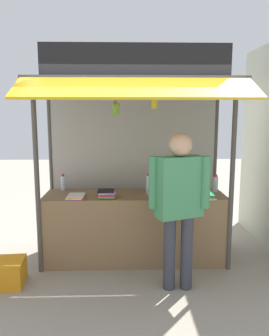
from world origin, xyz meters
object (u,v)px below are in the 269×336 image
(water_bottle_right, at_px, (215,184))
(plastic_crate, at_px, (6,273))
(water_bottle_mid_left, at_px, (204,180))
(magazine_stack_mid_right, at_px, (76,196))
(water_bottle_front_left, at_px, (149,184))
(magazine_stack_rear_center, at_px, (107,194))
(banana_bunch_rightmost, at_px, (116,109))
(magazine_stack_left, at_px, (204,196))
(vendor_person, at_px, (179,197))
(banana_bunch_inner_left, at_px, (155,103))
(water_bottle_front_right, at_px, (198,182))
(water_bottle_center, at_px, (63,183))
(water_bottle_far_right, at_px, (189,184))
(magazine_stack_far_left, at_px, (180,197))

(water_bottle_right, xyz_separation_m, plastic_crate, (-2.61, -0.74, -0.88))
(water_bottle_mid_left, bearing_deg, magazine_stack_mid_right, -168.82)
(magazine_stack_mid_right, bearing_deg, water_bottle_right, 8.39)
(water_bottle_front_left, relative_size, magazine_stack_rear_center, 0.97)
(water_bottle_mid_left, distance_m, banana_bunch_rightmost, 1.63)
(water_bottle_mid_left, bearing_deg, magazine_stack_left, -101.35)
(banana_bunch_rightmost, bearing_deg, magazine_stack_left, 10.29)
(vendor_person, bearing_deg, water_bottle_right, -147.14)
(water_bottle_right, height_order, banana_bunch_inner_left, banana_bunch_inner_left)
(water_bottle_front_right, distance_m, water_bottle_center, 1.85)
(magazine_stack_rear_center, bearing_deg, banana_bunch_inner_left, -26.33)
(banana_bunch_rightmost, relative_size, banana_bunch_inner_left, 1.33)
(plastic_crate, bearing_deg, magazine_stack_left, 9.91)
(water_bottle_far_right, relative_size, magazine_stack_rear_center, 0.81)
(banana_bunch_rightmost, bearing_deg, banana_bunch_inner_left, -0.05)
(magazine_stack_far_left, distance_m, banana_bunch_rightmost, 1.35)
(water_bottle_right, xyz_separation_m, banana_bunch_inner_left, (-0.88, -0.52, 1.06))
(water_bottle_front_right, xyz_separation_m, magazine_stack_rear_center, (-1.21, -0.19, -0.10))
(magazine_stack_left, bearing_deg, banana_bunch_rightmost, -169.71)
(banana_bunch_inner_left, bearing_deg, water_bottle_far_right, 47.22)
(water_bottle_right, height_order, plastic_crate, water_bottle_right)
(water_bottle_front_left, bearing_deg, water_bottle_front_right, 0.61)
(water_bottle_center, xyz_separation_m, water_bottle_far_right, (1.74, -0.11, 0.00))
(magazine_stack_far_left, bearing_deg, plastic_crate, -169.47)
(water_bottle_front_left, height_order, water_bottle_far_right, water_bottle_front_left)
(water_bottle_mid_left, bearing_deg, vendor_person, -117.34)
(water_bottle_center, bearing_deg, banana_bunch_inner_left, -29.92)
(magazine_stack_mid_right, height_order, vendor_person, vendor_person)
(water_bottle_front_right, bearing_deg, magazine_stack_mid_right, -171.99)
(water_bottle_front_right, bearing_deg, water_bottle_right, 10.88)
(water_bottle_front_left, height_order, banana_bunch_rightmost, banana_bunch_rightmost)
(magazine_stack_left, relative_size, banana_bunch_inner_left, 1.12)
(magazine_stack_left, bearing_deg, water_bottle_mid_left, 78.65)
(magazine_stack_left, xyz_separation_m, magazine_stack_far_left, (-0.31, -0.03, -0.00))
(water_bottle_right, xyz_separation_m, banana_bunch_rightmost, (-1.33, -0.52, 1.00))
(water_bottle_far_right, bearing_deg, magazine_stack_mid_right, -167.47)
(vendor_person, bearing_deg, water_bottle_center, -57.16)
(water_bottle_right, xyz_separation_m, magazine_stack_rear_center, (-1.46, -0.23, -0.07))
(magazine_stack_rear_center, distance_m, banana_bunch_rightmost, 1.11)
(water_bottle_center, height_order, banana_bunch_inner_left, banana_bunch_inner_left)
(water_bottle_far_right, distance_m, magazine_stack_rear_center, 1.16)
(water_bottle_far_right, relative_size, magazine_stack_far_left, 0.74)
(water_bottle_front_right, height_order, banana_bunch_inner_left, banana_bunch_inner_left)
(magazine_stack_mid_right, bearing_deg, water_bottle_mid_left, 11.18)
(water_bottle_front_right, height_order, magazine_stack_left, water_bottle_front_right)
(water_bottle_mid_left, distance_m, water_bottle_center, 1.94)
(water_bottle_far_right, height_order, vendor_person, vendor_person)
(water_bottle_center, relative_size, magazine_stack_rear_center, 0.80)
(water_bottle_right, bearing_deg, vendor_person, -125.89)
(vendor_person, bearing_deg, plastic_crate, -25.35)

